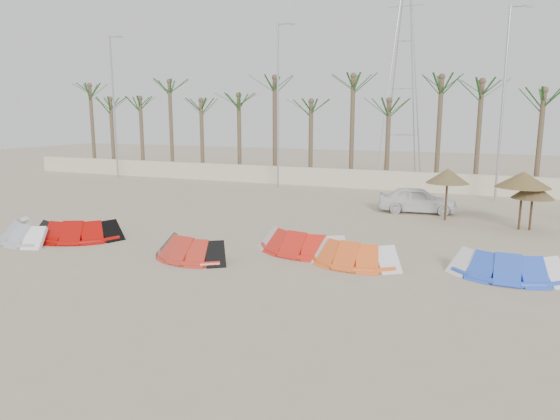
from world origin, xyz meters
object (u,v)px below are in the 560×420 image
at_px(kite_red_right, 304,240).
at_px(parasol_right, 533,191).
at_px(kite_grey, 30,230).
at_px(kite_red_mid, 194,247).
at_px(car, 417,200).
at_px(kite_red_left, 82,229).
at_px(parasol_mid, 523,180).
at_px(kite_blue, 507,263).
at_px(parasol_left, 448,176).
at_px(kite_orange, 354,251).

relative_size(kite_red_right, parasol_right, 1.79).
distance_m(kite_red_right, parasol_right, 10.78).
relative_size(kite_grey, parasol_right, 1.74).
relative_size(kite_red_mid, parasol_right, 1.50).
relative_size(kite_red_mid, car, 0.81).
distance_m(kite_grey, kite_red_left, 2.07).
height_order(parasol_mid, car, parasol_mid).
relative_size(kite_blue, car, 0.86).
relative_size(kite_grey, parasol_left, 1.47).
xyz_separation_m(kite_red_right, kite_blue, (6.89, -0.29, -0.00)).
distance_m(kite_red_left, kite_red_mid, 5.78).
distance_m(kite_red_mid, kite_orange, 5.62).
relative_size(parasol_right, car, 0.54).
bearing_deg(car, kite_red_mid, 144.54).
bearing_deg(kite_red_right, kite_red_left, -169.22).
bearing_deg(kite_red_right, kite_blue, -2.45).
bearing_deg(parasol_left, kite_blue, -72.93).
height_order(parasol_mid, parasol_right, parasol_mid).
distance_m(parasol_mid, car, 5.48).
bearing_deg(kite_red_right, parasol_left, 60.95).
bearing_deg(kite_orange, parasol_left, 75.24).
xyz_separation_m(kite_grey, car, (13.72, 12.05, 0.25)).
xyz_separation_m(kite_blue, parasol_mid, (0.68, 7.36, 1.81)).
bearing_deg(parasol_right, kite_red_mid, -140.05).
bearing_deg(kite_red_right, parasol_mid, 42.99).
xyz_separation_m(kite_red_left, car, (11.89, 11.09, 0.25)).
bearing_deg(parasol_left, kite_grey, -145.26).
distance_m(kite_red_right, parasol_left, 9.19).
bearing_deg(kite_red_mid, kite_red_left, 173.55).
bearing_deg(car, kite_orange, 167.93).
bearing_deg(parasol_right, kite_grey, -152.61).
bearing_deg(parasol_right, parasol_mid, -175.43).
bearing_deg(kite_orange, parasol_right, 53.10).
height_order(kite_grey, kite_orange, same).
bearing_deg(kite_blue, kite_red_right, 177.55).
relative_size(kite_red_mid, kite_orange, 0.94).
bearing_deg(kite_blue, kite_red_left, -174.88).
relative_size(kite_red_mid, kite_red_right, 0.84).
distance_m(kite_orange, parasol_left, 9.12).
height_order(kite_red_mid, parasol_left, parasol_left).
relative_size(kite_grey, kite_red_mid, 1.16).
xyz_separation_m(kite_red_mid, kite_blue, (10.19, 2.08, 0.00)).
height_order(parasol_left, parasol_right, parasol_left).
xyz_separation_m(kite_grey, parasol_left, (15.25, 10.57, 1.73)).
height_order(kite_blue, parasol_left, parasol_left).
bearing_deg(kite_blue, kite_red_mid, -168.48).
xyz_separation_m(kite_red_right, kite_orange, (2.10, -0.78, -0.00)).
bearing_deg(kite_red_left, parasol_mid, 27.87).
distance_m(kite_red_left, kite_blue, 15.99).
xyz_separation_m(parasol_mid, parasol_right, (0.43, 0.03, -0.47)).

